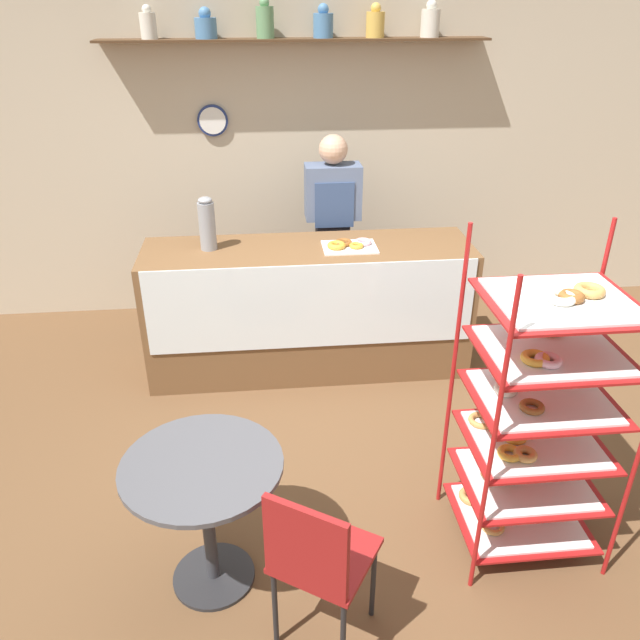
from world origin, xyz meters
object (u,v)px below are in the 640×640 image
Objects in this scene: cafe_chair at (316,557)px; coffee_carafe at (207,224)px; donut_tray_counter at (348,245)px; person_worker at (332,231)px; cafe_table at (205,494)px; pastry_rack at (535,421)px.

cafe_chair is 2.35× the size of coffee_carafe.
coffee_carafe is 0.99× the size of donut_tray_counter.
cafe_chair is 2.52m from coffee_carafe.
coffee_carafe is at bearing -44.92° from cafe_chair.
person_worker is 2.25× the size of cafe_table.
person_worker is at bearing 70.45° from cafe_table.
pastry_rack is at bearing -121.81° from cafe_chair.
cafe_table is at bearing -7.80° from cafe_chair.
coffee_carafe is 1.00m from donut_tray_counter.
pastry_rack is at bearing 4.65° from cafe_table.
coffee_carafe is at bearing 91.59° from cafe_table.
donut_tray_counter is at bearing -4.50° from coffee_carafe.
pastry_rack is at bearing -73.23° from person_worker.
cafe_table is (-1.58, -0.13, -0.19)m from pastry_rack.
person_worker is at bearing -65.40° from cafe_chair.
coffee_carafe reaches higher than cafe_table.
coffee_carafe reaches higher than cafe_chair.
cafe_table is 0.83× the size of cafe_chair.
donut_tray_counter reaches higher than cafe_table.
coffee_carafe is (-0.06, 1.99, 0.61)m from cafe_table.
cafe_chair is 2.32× the size of donut_tray_counter.
person_worker reaches higher than coffee_carafe.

